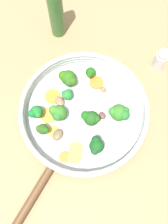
% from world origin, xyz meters
% --- Properties ---
extents(ground_plane, '(4.00, 4.00, 0.00)m').
position_xyz_m(ground_plane, '(0.00, 0.00, 0.00)').
color(ground_plane, '#9A754E').
extents(skillet, '(0.34, 0.34, 0.01)m').
position_xyz_m(skillet, '(0.00, 0.00, 0.01)').
color(skillet, '#B2B5B7').
rests_on(skillet, ground_plane).
extents(skillet_rim_wall, '(0.36, 0.36, 0.04)m').
position_xyz_m(skillet_rim_wall, '(0.00, 0.00, 0.03)').
color(skillet_rim_wall, '#B7BBB2').
rests_on(skillet_rim_wall, skillet).
extents(skillet_handle, '(0.14, 0.13, 0.02)m').
position_xyz_m(skillet_handle, '(-0.18, 0.18, 0.02)').
color(skillet_handle, brown).
rests_on(skillet_handle, skillet).
extents(skillet_rivet_left, '(0.01, 0.01, 0.01)m').
position_xyz_m(skillet_rivet_left, '(-0.09, 0.14, 0.02)').
color(skillet_rivet_left, '#B5B1B7').
rests_on(skillet_rivet_left, skillet).
extents(skillet_rivet_right, '(0.01, 0.01, 0.01)m').
position_xyz_m(skillet_rivet_right, '(-0.14, 0.08, 0.02)').
color(skillet_rivet_right, '#B2BAB6').
rests_on(skillet_rivet_right, skillet).
extents(carrot_slice_0, '(0.05, 0.05, 0.01)m').
position_xyz_m(carrot_slice_0, '(-0.11, 0.05, 0.02)').
color(carrot_slice_0, '#F99A3E').
rests_on(carrot_slice_0, skillet).
extents(carrot_slice_1, '(0.04, 0.04, 0.00)m').
position_xyz_m(carrot_slice_1, '(-0.11, 0.08, 0.01)').
color(carrot_slice_1, orange).
rests_on(carrot_slice_1, skillet).
extents(carrot_slice_2, '(0.06, 0.06, 0.00)m').
position_xyz_m(carrot_slice_2, '(0.02, 0.10, 0.01)').
color(carrot_slice_2, orange).
rests_on(carrot_slice_2, skillet).
extents(carrot_slice_3, '(0.06, 0.06, 0.01)m').
position_xyz_m(carrot_slice_3, '(0.08, -0.06, 0.02)').
color(carrot_slice_3, orange).
rests_on(carrot_slice_3, skillet).
extents(carrot_slice_4, '(0.05, 0.05, 0.00)m').
position_xyz_m(carrot_slice_4, '(-0.09, 0.05, 0.01)').
color(carrot_slice_4, '#F99942').
rests_on(carrot_slice_4, skillet).
extents(carrot_slice_5, '(0.05, 0.05, 0.01)m').
position_xyz_m(carrot_slice_5, '(-0.03, 0.09, 0.02)').
color(carrot_slice_5, '#F69C37').
rests_on(carrot_slice_5, skillet).
extents(carrot_slice_6, '(0.06, 0.06, 0.00)m').
position_xyz_m(carrot_slice_6, '(0.07, 0.08, 0.01)').
color(carrot_slice_6, orange).
rests_on(carrot_slice_6, skillet).
extents(broccoli_floret_0, '(0.05, 0.05, 0.05)m').
position_xyz_m(broccoli_floret_0, '(0.11, 0.02, 0.04)').
color(broccoli_floret_0, '#5F8548').
rests_on(broccoli_floret_0, skillet).
extents(broccoli_floret_1, '(0.05, 0.04, 0.05)m').
position_xyz_m(broccoli_floret_1, '(-0.10, -0.01, 0.04)').
color(broccoli_floret_1, '#619056').
rests_on(broccoli_floret_1, skillet).
extents(broccoli_floret_2, '(0.04, 0.05, 0.05)m').
position_xyz_m(broccoli_floret_2, '(-0.02, -0.01, 0.04)').
color(broccoli_floret_2, '#729A5B').
rests_on(broccoli_floret_2, skillet).
extents(broccoli_floret_3, '(0.05, 0.05, 0.05)m').
position_xyz_m(broccoli_floret_3, '(0.01, 0.07, 0.04)').
color(broccoli_floret_3, '#7E9E58').
rests_on(broccoli_floret_3, skillet).
extents(broccoli_floret_4, '(0.04, 0.04, 0.05)m').
position_xyz_m(broccoli_floret_4, '(0.03, 0.13, 0.04)').
color(broccoli_floret_4, '#769C5D').
rests_on(broccoli_floret_4, skillet).
extents(broccoli_floret_5, '(0.03, 0.03, 0.04)m').
position_xyz_m(broccoli_floret_5, '(0.06, 0.03, 0.04)').
color(broccoli_floret_5, '#7E9551').
rests_on(broccoli_floret_5, skillet).
extents(broccoli_floret_6, '(0.05, 0.06, 0.05)m').
position_xyz_m(broccoli_floret_6, '(-0.03, -0.09, 0.04)').
color(broccoli_floret_6, '#79994F').
rests_on(broccoli_floret_6, skillet).
extents(broccoli_floret_7, '(0.03, 0.03, 0.04)m').
position_xyz_m(broccoli_floret_7, '(-0.02, 0.12, 0.04)').
color(broccoli_floret_7, '#7E9654').
rests_on(broccoli_floret_7, skillet).
extents(broccoli_floret_8, '(0.03, 0.03, 0.04)m').
position_xyz_m(broccoli_floret_8, '(0.11, -0.05, 0.04)').
color(broccoli_floret_8, '#83A75C').
rests_on(broccoli_floret_8, skillet).
extents(mushroom_piece_0, '(0.04, 0.04, 0.01)m').
position_xyz_m(mushroom_piece_0, '(-0.04, 0.08, 0.02)').
color(mushroom_piece_0, brown).
rests_on(mushroom_piece_0, skillet).
extents(mushroom_piece_1, '(0.04, 0.03, 0.01)m').
position_xyz_m(mushroom_piece_1, '(0.05, 0.06, 0.02)').
color(mushroom_piece_1, '#88644C').
rests_on(mushroom_piece_1, skillet).
extents(mushroom_piece_2, '(0.03, 0.02, 0.01)m').
position_xyz_m(mushroom_piece_2, '(0.06, -0.07, 0.02)').
color(mushroom_piece_2, olive).
rests_on(mushroom_piece_2, skillet).
extents(mushroom_piece_3, '(0.03, 0.02, 0.01)m').
position_xyz_m(mushroom_piece_3, '(-0.02, -0.05, 0.02)').
color(mushroom_piece_3, brown).
rests_on(mushroom_piece_3, skillet).
extents(salt_shaker, '(0.04, 0.04, 0.09)m').
position_xyz_m(salt_shaker, '(0.10, -0.26, 0.04)').
color(salt_shaker, silver).
rests_on(salt_shaker, ground_plane).
extents(oil_bottle, '(0.04, 0.04, 0.23)m').
position_xyz_m(oil_bottle, '(0.29, 0.01, 0.10)').
color(oil_bottle, '#2D5B28').
rests_on(oil_bottle, ground_plane).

